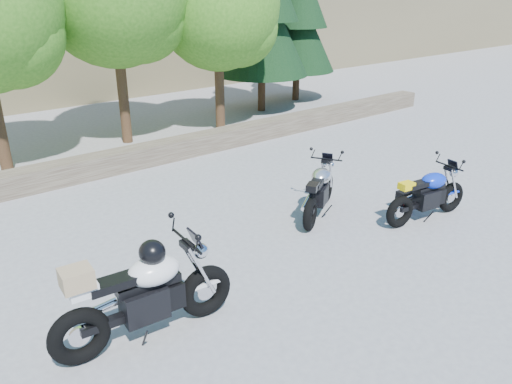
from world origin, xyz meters
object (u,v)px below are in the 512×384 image
blue_bike (428,195)px  white_bike (144,293)px  silver_bike (319,191)px  backpack (404,201)px

blue_bike → white_bike: bearing=-173.3°
silver_bike → white_bike: 4.48m
silver_bike → white_bike: white_bike is taller
backpack → blue_bike: bearing=-82.2°
silver_bike → white_bike: size_ratio=0.74×
blue_bike → backpack: (0.02, 0.51, -0.29)m
white_bike → backpack: 5.79m
silver_bike → white_bike: (-4.30, -1.25, 0.17)m
white_bike → backpack: white_bike is taller
white_bike → silver_bike: bearing=20.8°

